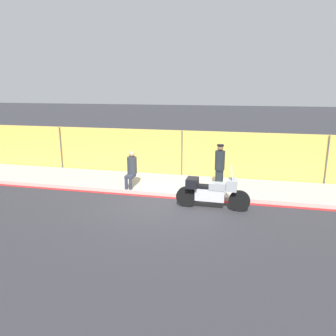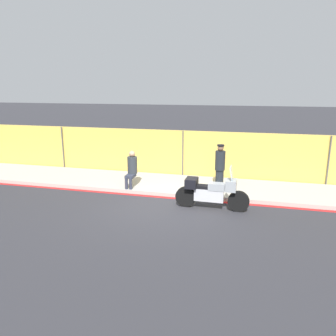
# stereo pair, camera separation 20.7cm
# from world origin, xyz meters

# --- Properties ---
(ground_plane) EXTENTS (120.00, 120.00, 0.00)m
(ground_plane) POSITION_xyz_m (0.00, 0.00, 0.00)
(ground_plane) COLOR #2D2D33
(sidewalk) EXTENTS (41.84, 2.55, 0.14)m
(sidewalk) POSITION_xyz_m (0.00, 2.21, 0.07)
(sidewalk) COLOR #ADA89E
(sidewalk) RESTS_ON ground_plane
(curb_paint_stripe) EXTENTS (41.84, 0.18, 0.01)m
(curb_paint_stripe) POSITION_xyz_m (0.00, 0.85, 0.00)
(curb_paint_stripe) COLOR red
(curb_paint_stripe) RESTS_ON ground_plane
(storefront_fence) EXTENTS (39.75, 0.17, 2.02)m
(storefront_fence) POSITION_xyz_m (0.00, 3.58, 1.01)
(storefront_fence) COLOR gold
(storefront_fence) RESTS_ON ground_plane
(motorcycle) EXTENTS (2.34, 0.53, 1.42)m
(motorcycle) POSITION_xyz_m (1.61, 0.15, 0.57)
(motorcycle) COLOR black
(motorcycle) RESTS_ON ground_plane
(officer_standing) EXTENTS (0.36, 0.36, 1.63)m
(officer_standing) POSITION_xyz_m (1.69, 1.97, 0.97)
(officer_standing) COLOR #1E2328
(officer_standing) RESTS_ON sidewalk
(person_seated_on_curb) EXTENTS (0.36, 0.68, 1.35)m
(person_seated_on_curb) POSITION_xyz_m (-1.51, 1.42, 0.88)
(person_seated_on_curb) COLOR #2D3342
(person_seated_on_curb) RESTS_ON sidewalk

